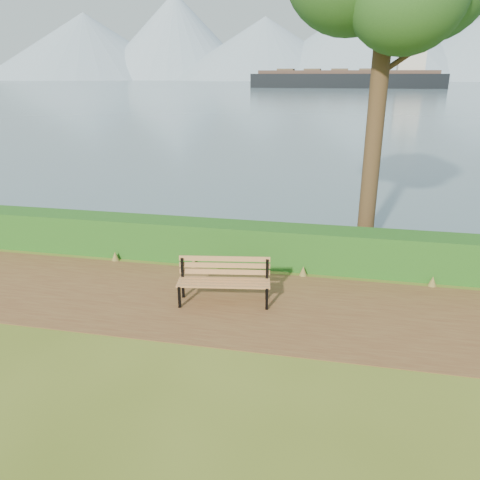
# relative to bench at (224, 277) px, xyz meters

# --- Properties ---
(ground) EXTENTS (140.00, 140.00, 0.00)m
(ground) POSITION_rel_bench_xyz_m (-0.07, -0.38, -0.55)
(ground) COLOR #4F601B
(ground) RESTS_ON ground
(path) EXTENTS (40.00, 3.40, 0.01)m
(path) POSITION_rel_bench_xyz_m (-0.07, -0.08, -0.54)
(path) COLOR brown
(path) RESTS_ON ground
(hedge) EXTENTS (32.00, 0.85, 1.00)m
(hedge) POSITION_rel_bench_xyz_m (-0.07, 2.22, -0.05)
(hedge) COLOR #194B15
(hedge) RESTS_ON ground
(water) EXTENTS (700.00, 510.00, 0.00)m
(water) POSITION_rel_bench_xyz_m (-0.07, 259.62, -0.54)
(water) COLOR #43596C
(water) RESTS_ON ground
(mountains) EXTENTS (585.00, 190.00, 70.00)m
(mountains) POSITION_rel_bench_xyz_m (-9.25, 405.67, 27.15)
(mountains) COLOR #8299AE
(mountains) RESTS_ON ground
(bench) EXTENTS (1.96, 0.85, 0.95)m
(bench) POSITION_rel_bench_xyz_m (0.00, 0.00, 0.00)
(bench) COLOR black
(bench) RESTS_ON ground
(cargo_ship) EXTENTS (65.73, 11.92, 19.88)m
(cargo_ship) POSITION_rel_bench_xyz_m (5.93, 166.58, 2.42)
(cargo_ship) COLOR black
(cargo_ship) RESTS_ON ground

